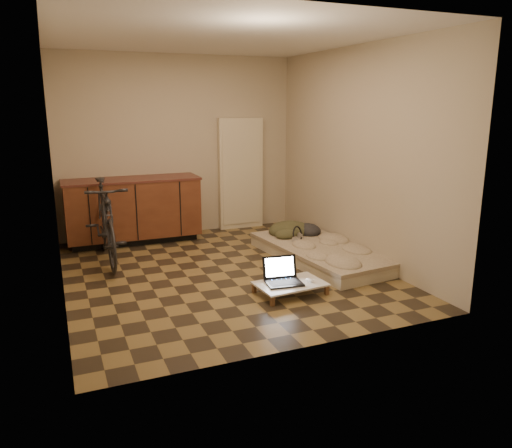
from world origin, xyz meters
name	(u,v)px	position (x,y,z in m)	size (l,w,h in m)	color
room_shell	(222,161)	(0.00, 0.00, 1.30)	(3.50, 4.00, 2.60)	brown
cabinets	(133,210)	(-0.75, 1.70, 0.47)	(1.84, 0.62, 0.91)	black
appliance_panel	(241,174)	(0.95, 1.94, 0.85)	(0.70, 0.10, 1.70)	beige
bicycle	(105,217)	(-1.20, 0.94, 0.56)	(0.51, 1.73, 1.12)	black
futon	(322,252)	(1.30, 0.00, 0.09)	(1.18, 2.11, 0.17)	beige
clothing_pile	(294,225)	(1.26, 0.68, 0.30)	(0.62, 0.52, 0.25)	#35361F
headphones	(297,234)	(1.14, 0.35, 0.26)	(0.25, 0.23, 0.17)	black
lap_desk	(290,284)	(0.41, -0.91, 0.10)	(0.73, 0.51, 0.12)	brown
laptop	(283,277)	(0.35, -0.85, 0.17)	(0.40, 0.37, 0.25)	black
mouse	(310,280)	(0.62, -0.95, 0.13)	(0.06, 0.10, 0.03)	white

